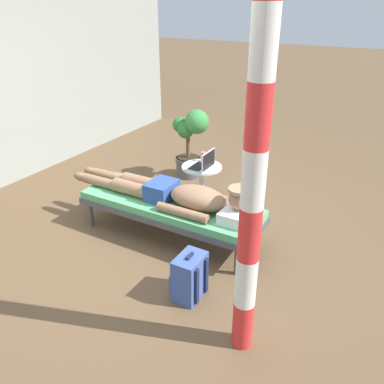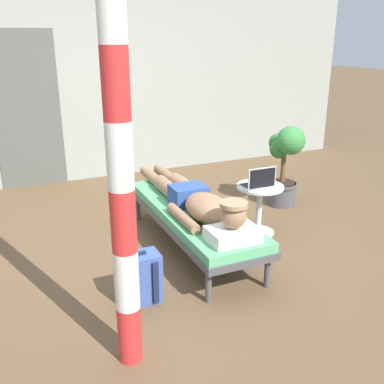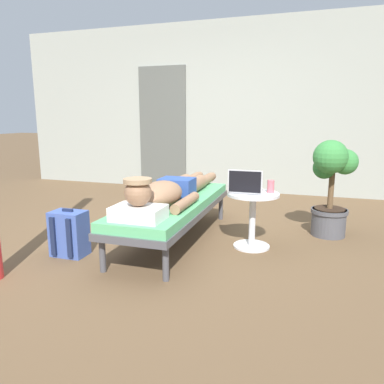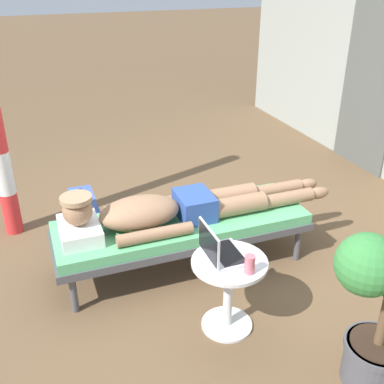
{
  "view_description": "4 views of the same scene",
  "coord_description": "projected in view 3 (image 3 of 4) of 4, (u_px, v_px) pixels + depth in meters",
  "views": [
    {
      "loc": [
        -2.87,
        -2.06,
        2.31
      ],
      "look_at": [
        0.3,
        -0.26,
        0.51
      ],
      "focal_mm": 36.84,
      "sensor_mm": 36.0,
      "label": 1
    },
    {
      "loc": [
        -1.43,
        -3.6,
        1.97
      ],
      "look_at": [
        0.21,
        0.04,
        0.54
      ],
      "focal_mm": 41.41,
      "sensor_mm": 36.0,
      "label": 2
    },
    {
      "loc": [
        1.41,
        -3.33,
        1.21
      ],
      "look_at": [
        0.33,
        0.05,
        0.48
      ],
      "focal_mm": 34.21,
      "sensor_mm": 36.0,
      "label": 3
    },
    {
      "loc": [
        3.07,
        -1.08,
        2.19
      ],
      "look_at": [
        0.03,
        0.06,
        0.55
      ],
      "focal_mm": 43.11,
      "sensor_mm": 36.0,
      "label": 4
    }
  ],
  "objects": [
    {
      "name": "house_door_panel",
      "position": [
        163.0,
        128.0,
        6.25
      ],
      "size": [
        0.84,
        0.03,
        2.04
      ],
      "primitive_type": "cube",
      "color": "#545651",
      "rests_on": "ground"
    },
    {
      "name": "ground_plane",
      "position": [
        161.0,
        236.0,
        3.78
      ],
      "size": [
        40.0,
        40.0,
        0.0
      ],
      "primitive_type": "plane",
      "color": "brown"
    },
    {
      "name": "house_wall_back",
      "position": [
        232.0,
        108.0,
        5.94
      ],
      "size": [
        7.6,
        0.2,
        2.7
      ],
      "primitive_type": "cube",
      "color": "#999E93",
      "rests_on": "ground"
    },
    {
      "name": "backpack",
      "position": [
        70.0,
        234.0,
        3.23
      ],
      "size": [
        0.3,
        0.26,
        0.42
      ],
      "color": "#3F59A5",
      "rests_on": "ground"
    },
    {
      "name": "potted_plant",
      "position": [
        331.0,
        182.0,
        3.66
      ],
      "size": [
        0.43,
        0.54,
        0.99
      ],
      "color": "#4C4C51",
      "rests_on": "ground"
    },
    {
      "name": "lounge_chair",
      "position": [
        174.0,
        206.0,
        3.59
      ],
      "size": [
        0.64,
        1.97,
        0.42
      ],
      "color": "#4C4C51",
      "rests_on": "ground"
    },
    {
      "name": "drink_glass",
      "position": [
        271.0,
        186.0,
        3.36
      ],
      "size": [
        0.06,
        0.06,
        0.12
      ],
      "primitive_type": "cylinder",
      "color": "#D86672",
      "rests_on": "side_table"
    },
    {
      "name": "laptop",
      "position": [
        246.0,
        187.0,
        3.32
      ],
      "size": [
        0.31,
        0.24,
        0.23
      ],
      "color": "silver",
      "rests_on": "side_table"
    },
    {
      "name": "side_table",
      "position": [
        253.0,
        210.0,
        3.39
      ],
      "size": [
        0.48,
        0.48,
        0.52
      ],
      "color": "silver",
      "rests_on": "ground"
    },
    {
      "name": "person_reclining",
      "position": [
        170.0,
        191.0,
        3.46
      ],
      "size": [
        0.53,
        2.17,
        0.33
      ],
      "color": "white",
      "rests_on": "lounge_chair"
    }
  ]
}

